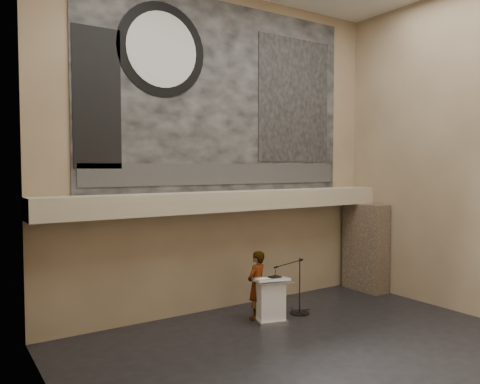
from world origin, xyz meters
TOP-DOWN VIEW (x-y plane):
  - floor at (0.00, 0.00)m, footprint 10.00×10.00m
  - wall_back at (0.00, 4.00)m, footprint 10.00×0.02m
  - wall_left at (-5.00, 0.00)m, footprint 0.02×8.00m
  - wall_right at (5.00, 0.00)m, footprint 0.02×8.00m
  - soffit at (0.00, 3.60)m, footprint 10.00×0.80m
  - sprinkler_left at (-1.60, 3.55)m, footprint 0.04×0.04m
  - sprinkler_right at (1.90, 3.55)m, footprint 0.04×0.04m
  - banner at (0.00, 3.97)m, footprint 8.00×0.05m
  - banner_text_strip at (0.00, 3.93)m, footprint 7.76×0.02m
  - banner_clock_rim at (-1.80, 3.93)m, footprint 2.30×0.02m
  - banner_clock_face at (-1.80, 3.91)m, footprint 1.84×0.02m
  - banner_building_print at (2.40, 3.93)m, footprint 2.60×0.02m
  - banner_brick_print at (-3.40, 3.93)m, footprint 1.10×0.02m
  - stone_pier at (4.65, 3.15)m, footprint 0.60×1.40m
  - lectern at (0.33, 2.32)m, footprint 0.94×0.78m
  - binder at (0.44, 2.30)m, footprint 0.28×0.23m
  - papers at (0.18, 2.32)m, footprint 0.32×0.38m
  - speaker_person at (0.19, 2.72)m, footprint 0.74×0.61m
  - mic_stand at (1.35, 2.45)m, footprint 1.36×0.61m

SIDE VIEW (x-z plane):
  - floor at x=0.00m, z-range 0.00..0.00m
  - mic_stand at x=1.35m, z-range -0.52..0.95m
  - lectern at x=0.33m, z-range -0.02..1.12m
  - speaker_person at x=0.19m, z-range 0.00..1.73m
  - papers at x=0.18m, z-range 1.10..1.10m
  - binder at x=0.44m, z-range 1.10..1.14m
  - stone_pier at x=4.65m, z-range 0.00..2.70m
  - sprinkler_left at x=-1.60m, z-range 2.64..2.70m
  - sprinkler_right at x=1.90m, z-range 2.64..2.70m
  - soffit at x=0.00m, z-range 2.70..3.20m
  - banner_text_strip at x=0.00m, z-range 3.38..3.93m
  - wall_back at x=0.00m, z-range 0.00..8.50m
  - wall_left at x=-5.00m, z-range 0.00..8.50m
  - wall_right at x=5.00m, z-range 0.00..8.50m
  - banner_brick_print at x=-3.40m, z-range 3.80..7.00m
  - banner at x=0.00m, z-range 3.20..8.20m
  - banner_building_print at x=2.40m, z-range 4.00..7.60m
  - banner_clock_rim at x=-1.80m, z-range 5.55..7.85m
  - banner_clock_face at x=-1.80m, z-range 5.78..7.62m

